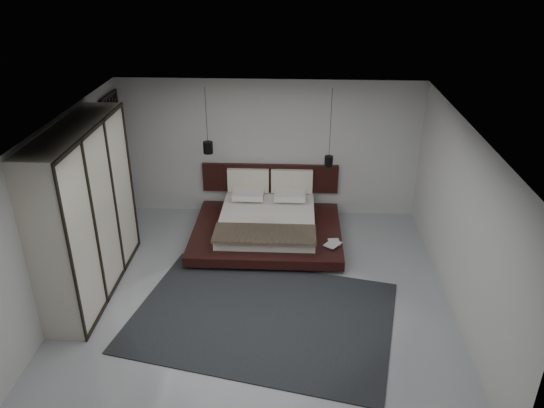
# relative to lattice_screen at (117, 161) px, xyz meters

# --- Properties ---
(floor) EXTENTS (6.00, 6.00, 0.00)m
(floor) POSITION_rel_lattice_screen_xyz_m (2.95, -2.45, -1.30)
(floor) COLOR #93969C
(floor) RESTS_ON ground
(ceiling) EXTENTS (6.00, 6.00, 0.00)m
(ceiling) POSITION_rel_lattice_screen_xyz_m (2.95, -2.45, 1.50)
(ceiling) COLOR white
(ceiling) RESTS_ON wall_back
(wall_back) EXTENTS (6.00, 0.00, 6.00)m
(wall_back) POSITION_rel_lattice_screen_xyz_m (2.95, 0.55, 0.10)
(wall_back) COLOR #B1B1AE
(wall_back) RESTS_ON floor
(wall_front) EXTENTS (6.00, 0.00, 6.00)m
(wall_front) POSITION_rel_lattice_screen_xyz_m (2.95, -5.45, 0.10)
(wall_front) COLOR #B1B1AE
(wall_front) RESTS_ON floor
(wall_left) EXTENTS (0.00, 6.00, 6.00)m
(wall_left) POSITION_rel_lattice_screen_xyz_m (-0.05, -2.45, 0.10)
(wall_left) COLOR #B1B1AE
(wall_left) RESTS_ON floor
(wall_right) EXTENTS (0.00, 6.00, 6.00)m
(wall_right) POSITION_rel_lattice_screen_xyz_m (5.95, -2.45, 0.10)
(wall_right) COLOR #B1B1AE
(wall_right) RESTS_ON floor
(lattice_screen) EXTENTS (0.05, 0.90, 2.60)m
(lattice_screen) POSITION_rel_lattice_screen_xyz_m (0.00, 0.00, 0.00)
(lattice_screen) COLOR black
(lattice_screen) RESTS_ON floor
(bed) EXTENTS (2.78, 2.39, 1.08)m
(bed) POSITION_rel_lattice_screen_xyz_m (2.97, -0.54, -1.01)
(bed) COLOR black
(bed) RESTS_ON floor
(book_lower) EXTENTS (0.23, 0.29, 0.03)m
(book_lower) POSITION_rel_lattice_screen_xyz_m (4.11, -1.20, -1.03)
(book_lower) COLOR #99724C
(book_lower) RESTS_ON bed
(book_upper) EXTENTS (0.36, 0.37, 0.02)m
(book_upper) POSITION_rel_lattice_screen_xyz_m (4.09, -1.23, -1.01)
(book_upper) COLOR #99724C
(book_upper) RESTS_ON book_lower
(pendant_left) EXTENTS (0.18, 0.18, 1.27)m
(pendant_left) POSITION_rel_lattice_screen_xyz_m (1.83, -0.10, 0.34)
(pendant_left) COLOR black
(pendant_left) RESTS_ON ceiling
(pendant_right) EXTENTS (0.16, 0.16, 1.49)m
(pendant_right) POSITION_rel_lattice_screen_xyz_m (4.11, -0.10, 0.12)
(pendant_right) COLOR black
(pendant_right) RESTS_ON ceiling
(wardrobe) EXTENTS (0.65, 2.78, 2.73)m
(wardrobe) POSITION_rel_lattice_screen_xyz_m (0.25, -2.34, 0.06)
(wardrobe) COLOR beige
(wardrobe) RESTS_ON floor
(rug) EXTENTS (4.33, 3.49, 0.02)m
(rug) POSITION_rel_lattice_screen_xyz_m (3.05, -3.02, -1.29)
(rug) COLOR black
(rug) RESTS_ON floor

